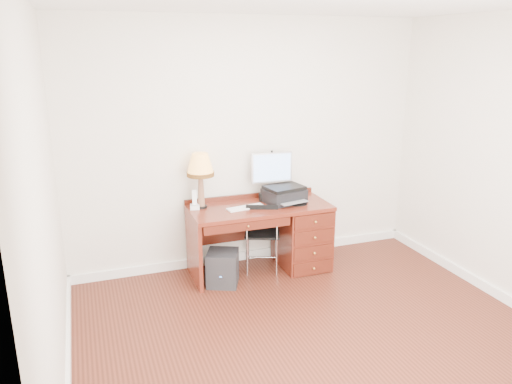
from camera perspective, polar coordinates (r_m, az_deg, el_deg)
name	(u,v)px	position (r m, az deg, el deg)	size (l,w,h in m)	color
ground	(316,337)	(4.47, 6.83, -16.11)	(4.00, 4.00, 0.00)	#3A160D
room_shell	(287,298)	(4.93, 3.54, -11.97)	(4.00, 4.00, 4.00)	silver
desk	(287,232)	(5.54, 3.54, -4.54)	(1.50, 0.67, 0.75)	maroon
monitor	(272,170)	(5.46, 1.80, 2.52)	(0.46, 0.16, 0.53)	silver
keyboard	(246,208)	(5.23, -1.19, -1.79)	(0.40, 0.12, 0.02)	white
mouse_pad	(298,203)	(5.39, 4.79, -1.24)	(0.20, 0.20, 0.04)	black
printer	(284,194)	(5.42, 3.23, -0.25)	(0.47, 0.40, 0.18)	black
leg_lamp	(200,168)	(5.17, -6.38, 2.72)	(0.28, 0.28, 0.58)	black
phone	(195,203)	(5.24, -7.02, -1.29)	(0.11, 0.11, 0.20)	white
pen_cup	(262,197)	(5.46, 0.68, -0.60)	(0.07, 0.07, 0.09)	black
chair	(264,229)	(5.41, 0.93, -4.28)	(0.48, 0.49, 0.80)	black
equipment_box	(223,268)	(5.23, -3.83, -8.66)	(0.31, 0.31, 0.36)	black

